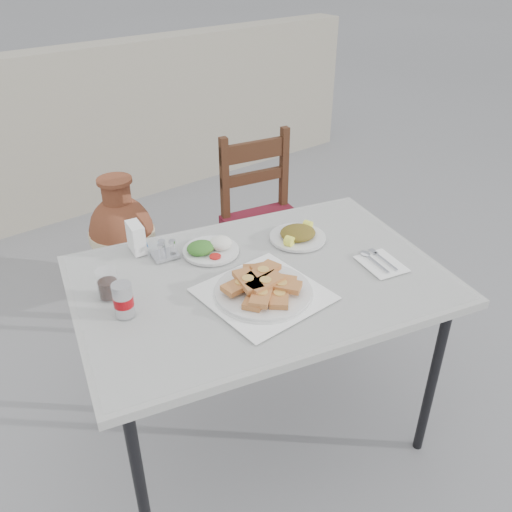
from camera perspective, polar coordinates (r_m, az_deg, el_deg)
ground at (r=2.56m, az=-3.27°, el=-17.52°), size 80.00×80.00×0.00m
cafe_table at (r=2.04m, az=0.41°, el=-3.47°), size 1.53×1.21×0.82m
pide_plate at (r=1.89m, az=0.77°, el=-3.15°), size 0.40×0.40×0.08m
salad_rice_plate at (r=2.14m, az=-4.85°, el=0.88°), size 0.22×0.22×0.06m
salad_chopped_plate at (r=2.24m, az=4.42°, el=2.26°), size 0.23×0.23×0.05m
soda_can at (r=1.83m, az=-13.80°, el=-4.48°), size 0.07×0.07×0.12m
cola_glass at (r=1.94m, az=-15.34°, el=-2.98°), size 0.07×0.07×0.11m
napkin_holder at (r=2.18m, az=-12.50°, el=1.91°), size 0.07×0.11×0.12m
condiment_caddy at (r=2.14m, az=-9.54°, el=0.50°), size 0.11×0.10×0.07m
cutlery_napkin at (r=2.13m, az=12.79°, el=-0.58°), size 0.18×0.21×0.01m
chair at (r=3.03m, az=1.11°, el=3.64°), size 0.51×0.51×0.98m
terracotta_urn at (r=3.38m, az=-13.89°, el=2.17°), size 0.39×0.39×0.69m
back_wall at (r=4.22m, az=-23.85°, el=10.60°), size 6.00×0.25×1.20m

